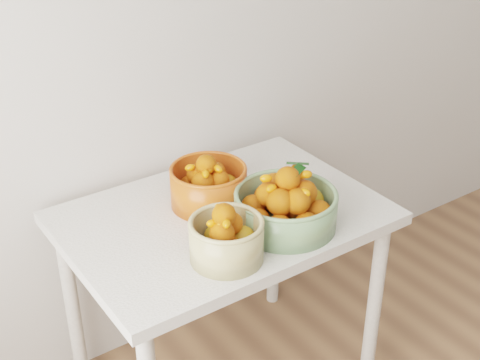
{
  "coord_description": "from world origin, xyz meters",
  "views": [
    {
      "loc": [
        -1.41,
        0.07,
        1.88
      ],
      "look_at": [
        -0.42,
        1.49,
        0.92
      ],
      "focal_mm": 50.0,
      "sensor_mm": 36.0,
      "label": 1
    }
  ],
  "objects_px": {
    "bowl_cream": "(227,238)",
    "bowl_green": "(286,206)",
    "table": "(223,238)",
    "bowl_orange": "(208,185)"
  },
  "relations": [
    {
      "from": "bowl_cream",
      "to": "bowl_orange",
      "type": "height_order",
      "value": "bowl_cream"
    },
    {
      "from": "bowl_green",
      "to": "bowl_cream",
      "type": "bearing_deg",
      "value": -170.09
    },
    {
      "from": "bowl_green",
      "to": "bowl_orange",
      "type": "distance_m",
      "value": 0.28
    },
    {
      "from": "bowl_cream",
      "to": "table",
      "type": "bearing_deg",
      "value": 59.28
    },
    {
      "from": "bowl_cream",
      "to": "bowl_green",
      "type": "height_order",
      "value": "bowl_green"
    },
    {
      "from": "table",
      "to": "bowl_cream",
      "type": "distance_m",
      "value": 0.3
    },
    {
      "from": "bowl_cream",
      "to": "bowl_orange",
      "type": "relative_size",
      "value": 0.86
    },
    {
      "from": "table",
      "to": "bowl_cream",
      "type": "relative_size",
      "value": 3.65
    },
    {
      "from": "bowl_green",
      "to": "table",
      "type": "bearing_deg",
      "value": 124.76
    },
    {
      "from": "bowl_orange",
      "to": "table",
      "type": "bearing_deg",
      "value": -84.27
    }
  ]
}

